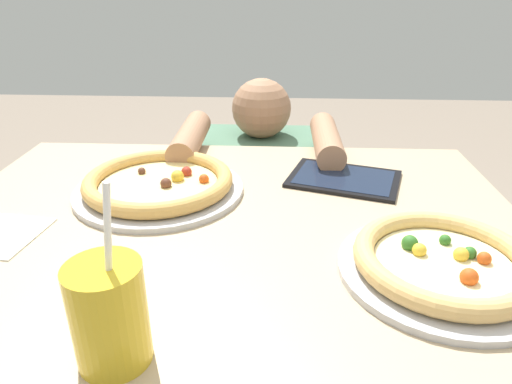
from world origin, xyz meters
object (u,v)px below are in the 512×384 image
pizza_far (159,184)px  tablet (344,179)px  drink_cup_colored (109,314)px  diner_seated (261,227)px  pizza_near (443,263)px

pizza_far → tablet: bearing=11.7°
drink_cup_colored → tablet: drink_cup_colored is taller
drink_cup_colored → tablet: size_ratio=0.84×
pizza_far → diner_seated: bearing=67.5°
pizza_far → drink_cup_colored: 0.48m
diner_seated → pizza_far: bearing=-112.5°
pizza_near → drink_cup_colored: (-0.45, -0.20, 0.05)m
pizza_far → drink_cup_colored: (0.06, -0.47, 0.05)m
drink_cup_colored → pizza_far: bearing=97.1°
drink_cup_colored → tablet: 0.65m
tablet → diner_seated: bearing=117.2°
pizza_far → diner_seated: diner_seated is taller
pizza_far → tablet: size_ratio=1.28×
pizza_near → diner_seated: (-0.31, 0.75, -0.37)m
pizza_near → pizza_far: (-0.51, 0.27, -0.00)m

